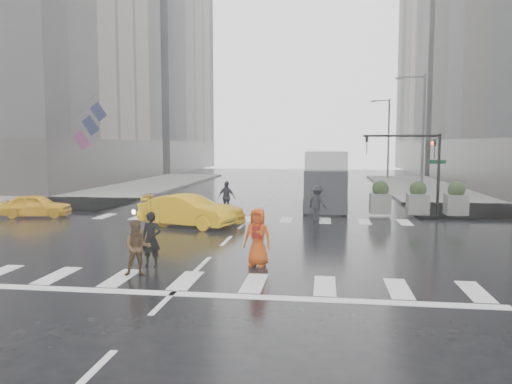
# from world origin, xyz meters

# --- Properties ---
(ground) EXTENTS (120.00, 120.00, 0.00)m
(ground) POSITION_xyz_m (0.00, 0.00, 0.00)
(ground) COLOR black
(ground) RESTS_ON ground
(sidewalk_nw) EXTENTS (35.00, 35.00, 0.15)m
(sidewalk_nw) POSITION_xyz_m (-19.50, 17.50, 0.07)
(sidewalk_nw) COLOR slate
(sidewalk_nw) RESTS_ON ground
(building_nw_far) EXTENTS (26.05, 26.05, 44.00)m
(building_nw_far) POSITION_xyz_m (-29.00, 56.00, 20.19)
(building_nw_far) COLOR #5D5B56
(building_nw_far) RESTS_ON ground
(building_ne_far) EXTENTS (26.05, 26.05, 36.00)m
(building_ne_far) POSITION_xyz_m (29.00, 56.00, 16.27)
(building_ne_far) COLOR gray
(building_ne_far) RESTS_ON ground
(road_markings) EXTENTS (18.00, 48.00, 0.01)m
(road_markings) POSITION_xyz_m (0.00, 0.00, 0.01)
(road_markings) COLOR silver
(road_markings) RESTS_ON ground
(traffic_signal_pole) EXTENTS (4.45, 0.42, 4.50)m
(traffic_signal_pole) POSITION_xyz_m (9.01, 8.01, 3.22)
(traffic_signal_pole) COLOR black
(traffic_signal_pole) RESTS_ON ground
(street_lamp_near) EXTENTS (2.15, 0.22, 9.00)m
(street_lamp_near) POSITION_xyz_m (10.87, 18.00, 4.95)
(street_lamp_near) COLOR #59595B
(street_lamp_near) RESTS_ON ground
(street_lamp_far) EXTENTS (2.15, 0.22, 9.00)m
(street_lamp_far) POSITION_xyz_m (10.87, 38.00, 4.95)
(street_lamp_far) COLOR #59595B
(street_lamp_far) RESTS_ON ground
(planter_west) EXTENTS (1.10, 1.10, 1.80)m
(planter_west) POSITION_xyz_m (7.00, 8.20, 0.98)
(planter_west) COLOR slate
(planter_west) RESTS_ON ground
(planter_mid) EXTENTS (1.10, 1.10, 1.80)m
(planter_mid) POSITION_xyz_m (9.00, 8.20, 0.98)
(planter_mid) COLOR slate
(planter_mid) RESTS_ON ground
(planter_east) EXTENTS (1.10, 1.10, 1.80)m
(planter_east) POSITION_xyz_m (11.00, 8.20, 0.98)
(planter_east) COLOR slate
(planter_east) RESTS_ON ground
(flag_cluster) EXTENTS (2.87, 3.06, 4.69)m
(flag_cluster) POSITION_xyz_m (-15.08, 18.50, 5.64)
(flag_cluster) COLOR #59595B
(flag_cluster) RESTS_ON ground
(pedestrian_black) EXTENTS (1.00, 1.02, 2.43)m
(pedestrian_black) POSITION_xyz_m (-1.56, -4.53, 1.58)
(pedestrian_black) COLOR black
(pedestrian_black) RESTS_ON ground
(pedestrian_brown) EXTENTS (0.99, 0.89, 1.67)m
(pedestrian_brown) POSITION_xyz_m (-1.59, -5.64, 0.83)
(pedestrian_brown) COLOR #463119
(pedestrian_brown) RESTS_ON ground
(pedestrian_orange) EXTENTS (1.05, 0.82, 1.90)m
(pedestrian_orange) POSITION_xyz_m (1.83, -4.00, 0.95)
(pedestrian_orange) COLOR #C5430D
(pedestrian_orange) RESTS_ON ground
(pedestrian_far_a) EXTENTS (1.26, 1.02, 1.86)m
(pedestrian_far_a) POSITION_xyz_m (-1.56, 7.99, 0.93)
(pedestrian_far_a) COLOR black
(pedestrian_far_a) RESTS_ON ground
(pedestrian_far_b) EXTENTS (1.32, 1.28, 1.84)m
(pedestrian_far_b) POSITION_xyz_m (3.60, 6.17, 0.92)
(pedestrian_far_b) COLOR black
(pedestrian_far_b) RESTS_ON ground
(taxi_front) EXTENTS (3.91, 2.18, 1.26)m
(taxi_front) POSITION_xyz_m (-11.58, 5.23, 0.63)
(taxi_front) COLOR #F8B30D
(taxi_front) RESTS_ON ground
(taxi_mid) EXTENTS (4.95, 2.94, 1.54)m
(taxi_mid) POSITION_xyz_m (-2.56, 3.20, 0.77)
(taxi_mid) COLOR #F8B30D
(taxi_mid) RESTS_ON ground
(taxi_rear) EXTENTS (4.79, 2.89, 1.47)m
(taxi_rear) POSITION_xyz_m (-2.41, 4.15, 0.73)
(taxi_rear) COLOR #F8B30D
(taxi_rear) RESTS_ON ground
(box_truck) EXTENTS (2.49, 6.63, 3.52)m
(box_truck) POSITION_xyz_m (4.00, 10.85, 1.88)
(box_truck) COLOR silver
(box_truck) RESTS_ON ground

